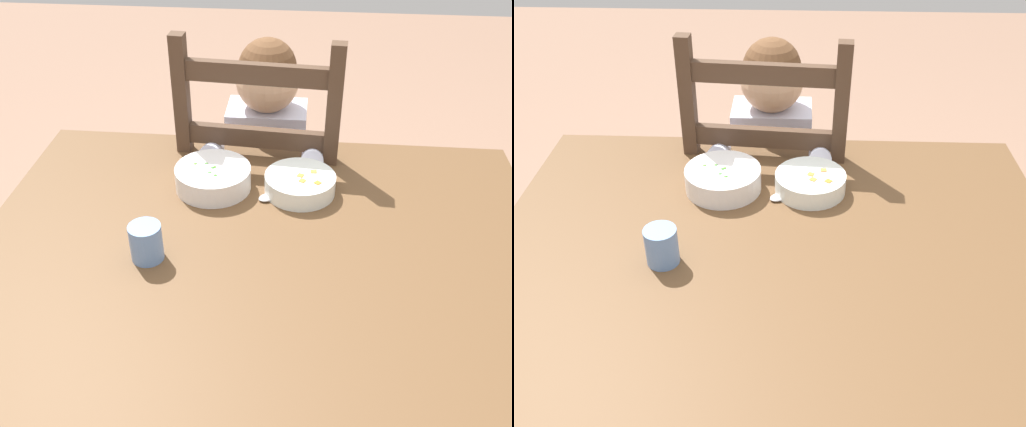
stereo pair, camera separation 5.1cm
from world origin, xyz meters
TOP-DOWN VIEW (x-y plane):
  - dining_table at (0.00, 0.00)m, footprint 1.21×0.97m
  - dining_chair at (-0.03, 0.53)m, footprint 0.45×0.45m
  - child_figure at (-0.03, 0.53)m, footprint 0.32×0.31m
  - bowl_of_peas at (-0.13, 0.23)m, footprint 0.18×0.18m
  - bowl_of_carrots at (0.07, 0.23)m, footprint 0.17×0.17m
  - spoon at (0.02, 0.21)m, footprint 0.12×0.10m
  - drinking_cup at (-0.22, -0.03)m, footprint 0.07×0.07m

SIDE VIEW (x-z plane):
  - dining_chair at x=-0.03m, z-range -0.03..0.99m
  - dining_table at x=0.00m, z-range 0.26..0.97m
  - child_figure at x=-0.03m, z-range 0.16..1.12m
  - spoon at x=0.02m, z-range 0.71..0.72m
  - bowl_of_carrots at x=0.07m, z-range 0.71..0.76m
  - bowl_of_peas at x=-0.13m, z-range 0.71..0.77m
  - drinking_cup at x=-0.22m, z-range 0.71..0.79m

